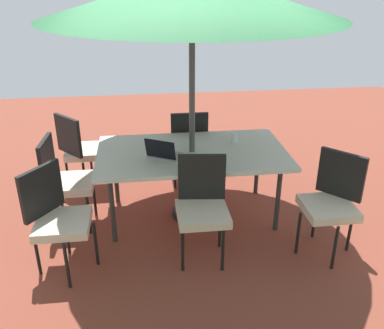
{
  "coord_description": "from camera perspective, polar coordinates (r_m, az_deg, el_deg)",
  "views": [
    {
      "loc": [
        0.5,
        4.02,
        2.51
      ],
      "look_at": [
        0.0,
        0.0,
        0.62
      ],
      "focal_mm": 39.58,
      "sensor_mm": 36.0,
      "label": 1
    }
  ],
  "objects": [
    {
      "name": "chair_south",
      "position": [
        5.2,
        -0.52,
        2.96
      ],
      "size": [
        0.46,
        0.46,
        0.98
      ],
      "rotation": [
        0.0,
        0.0,
        0.0
      ],
      "color": "beige",
      "rests_on": "ground_plane"
    },
    {
      "name": "chair_southeast",
      "position": [
        5.22,
        -14.74,
        2.17
      ],
      "size": [
        0.59,
        0.59,
        0.98
      ],
      "rotation": [
        0.0,
        0.0,
        5.45
      ],
      "color": "beige",
      "rests_on": "ground_plane"
    },
    {
      "name": "laptop",
      "position": [
        4.26,
        -3.88,
        1.57
      ],
      "size": [
        0.4,
        0.37,
        0.21
      ],
      "rotation": [
        0.0,
        0.0,
        -0.51
      ],
      "color": "gray",
      "rests_on": "dining_table"
    },
    {
      "name": "cup",
      "position": [
        4.65,
        5.71,
        3.68
      ],
      "size": [
        0.08,
        0.08,
        0.11
      ],
      "primitive_type": "cylinder",
      "color": "white",
      "rests_on": "dining_table"
    },
    {
      "name": "chair_northeast",
      "position": [
        3.88,
        -17.74,
        -6.56
      ],
      "size": [
        0.58,
        0.58,
        0.98
      ],
      "rotation": [
        0.0,
        0.0,
        4.07
      ],
      "color": "beige",
      "rests_on": "ground_plane"
    },
    {
      "name": "chair_east",
      "position": [
        4.51,
        -16.81,
        -1.8
      ],
      "size": [
        0.48,
        0.46,
        0.98
      ],
      "rotation": [
        0.0,
        0.0,
        4.64
      ],
      "color": "beige",
      "rests_on": "ground_plane"
    },
    {
      "name": "chair_northwest",
      "position": [
        4.15,
        18.3,
        -4.5
      ],
      "size": [
        0.59,
        0.59,
        0.98
      ],
      "rotation": [
        0.0,
        0.0,
        2.33
      ],
      "color": "beige",
      "rests_on": "ground_plane"
    },
    {
      "name": "ground_plane",
      "position": [
        4.77,
        0.0,
        -6.81
      ],
      "size": [
        10.0,
        10.0,
        0.02
      ],
      "primitive_type": "cube",
      "color": "brown"
    },
    {
      "name": "chair_north",
      "position": [
        3.87,
        1.37,
        -5.36
      ],
      "size": [
        0.47,
        0.48,
        0.98
      ],
      "rotation": [
        0.0,
        0.0,
        3.03
      ],
      "color": "beige",
      "rests_on": "ground_plane"
    },
    {
      "name": "dining_table",
      "position": [
        4.43,
        0.0,
        1.22
      ],
      "size": [
        1.97,
        1.11,
        0.77
      ],
      "color": "silver",
      "rests_on": "ground_plane"
    }
  ]
}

